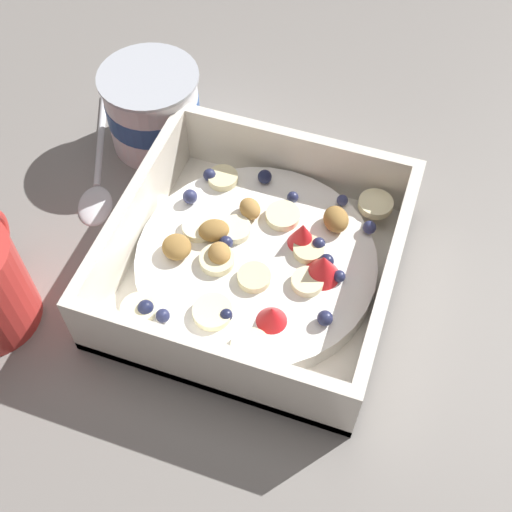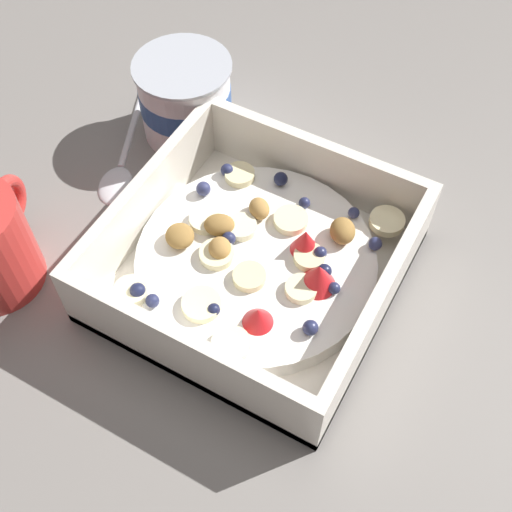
{
  "view_description": "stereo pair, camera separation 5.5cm",
  "coord_description": "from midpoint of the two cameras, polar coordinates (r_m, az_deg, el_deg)",
  "views": [
    {
      "loc": [
        0.12,
        -0.31,
        0.48
      ],
      "look_at": [
        0.02,
        -0.02,
        0.03
      ],
      "focal_mm": 46.47,
      "sensor_mm": 36.0,
      "label": 1
    },
    {
      "loc": [
        0.17,
        -0.29,
        0.48
      ],
      "look_at": [
        0.02,
        -0.02,
        0.03
      ],
      "focal_mm": 46.47,
      "sensor_mm": 36.0,
      "label": 2
    }
  ],
  "objects": [
    {
      "name": "ground_plane",
      "position": [
        0.58,
        -3.88,
        0.08
      ],
      "size": [
        2.4,
        2.4,
        0.0
      ],
      "primitive_type": "plane",
      "color": "gray"
    },
    {
      "name": "fruit_bowl",
      "position": [
        0.55,
        -2.75,
        -0.7
      ],
      "size": [
        0.23,
        0.23,
        0.07
      ],
      "color": "white",
      "rests_on": "ground"
    },
    {
      "name": "yogurt_cup",
      "position": [
        0.66,
        -11.27,
        12.19
      ],
      "size": [
        0.09,
        0.09,
        0.08
      ],
      "color": "white",
      "rests_on": "ground"
    },
    {
      "name": "spoon",
      "position": [
        0.65,
        -15.95,
        6.02
      ],
      "size": [
        0.09,
        0.17,
        0.01
      ],
      "color": "silver",
      "rests_on": "ground"
    }
  ]
}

